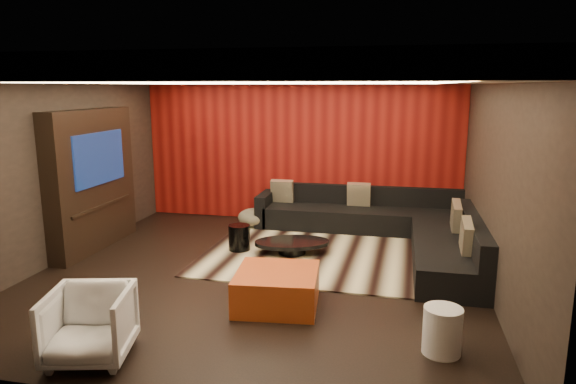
% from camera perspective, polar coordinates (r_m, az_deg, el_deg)
% --- Properties ---
extents(floor, '(6.00, 6.00, 0.02)m').
position_cam_1_polar(floor, '(7.19, -3.41, -9.16)').
color(floor, black).
rests_on(floor, ground).
extents(ceiling, '(6.00, 6.00, 0.02)m').
position_cam_1_polar(ceiling, '(6.72, -3.70, 13.92)').
color(ceiling, silver).
rests_on(ceiling, ground).
extents(wall_back, '(6.00, 0.02, 2.80)m').
position_cam_1_polar(wall_back, '(9.72, 1.32, 4.92)').
color(wall_back, black).
rests_on(wall_back, ground).
extents(wall_left, '(0.02, 6.00, 2.80)m').
position_cam_1_polar(wall_left, '(8.16, -24.35, 2.58)').
color(wall_left, black).
rests_on(wall_left, ground).
extents(wall_right, '(0.02, 6.00, 2.80)m').
position_cam_1_polar(wall_right, '(6.66, 22.22, 0.91)').
color(wall_right, black).
rests_on(wall_right, ground).
extents(red_feature_wall, '(5.98, 0.05, 2.78)m').
position_cam_1_polar(red_feature_wall, '(9.68, 1.27, 4.89)').
color(red_feature_wall, '#6B0C0A').
rests_on(red_feature_wall, ground).
extents(soffit_back, '(6.00, 0.60, 0.22)m').
position_cam_1_polar(soffit_back, '(9.35, 0.98, 12.58)').
color(soffit_back, silver).
rests_on(soffit_back, ground).
extents(soffit_front, '(6.00, 0.60, 0.22)m').
position_cam_1_polar(soffit_front, '(4.19, -14.19, 13.32)').
color(soffit_front, silver).
rests_on(soffit_front, ground).
extents(soffit_left, '(0.60, 4.80, 0.22)m').
position_cam_1_polar(soffit_left, '(7.90, -23.30, 11.81)').
color(soffit_left, silver).
rests_on(soffit_left, ground).
extents(soffit_right, '(0.60, 4.80, 0.22)m').
position_cam_1_polar(soffit_right, '(6.52, 20.36, 12.25)').
color(soffit_right, silver).
rests_on(soffit_right, ground).
extents(cove_back, '(4.80, 0.08, 0.04)m').
position_cam_1_polar(cove_back, '(9.01, 0.55, 12.04)').
color(cove_back, '#FFD899').
rests_on(cove_back, ground).
extents(cove_front, '(4.80, 0.08, 0.04)m').
position_cam_1_polar(cove_front, '(4.50, -12.17, 12.13)').
color(cove_front, '#FFD899').
rests_on(cove_front, ground).
extents(cove_left, '(0.08, 4.80, 0.04)m').
position_cam_1_polar(cove_left, '(7.71, -21.15, 11.33)').
color(cove_left, '#FFD899').
rests_on(cove_left, ground).
extents(cove_right, '(0.08, 4.80, 0.04)m').
position_cam_1_polar(cove_right, '(6.48, 17.27, 11.66)').
color(cove_right, '#FFD899').
rests_on(cove_right, ground).
extents(tv_surround, '(0.30, 2.00, 2.20)m').
position_cam_1_polar(tv_surround, '(8.60, -20.96, 1.24)').
color(tv_surround, black).
rests_on(tv_surround, ground).
extents(tv_screen, '(0.04, 1.30, 0.80)m').
position_cam_1_polar(tv_screen, '(8.46, -20.23, 3.53)').
color(tv_screen, black).
rests_on(tv_screen, ground).
extents(tv_shelf, '(0.04, 1.60, 0.04)m').
position_cam_1_polar(tv_shelf, '(8.59, -19.88, -1.42)').
color(tv_shelf, black).
rests_on(tv_shelf, ground).
extents(rug, '(4.08, 3.10, 0.02)m').
position_cam_1_polar(rug, '(8.00, 5.48, -6.84)').
color(rug, beige).
rests_on(rug, floor).
extents(coffee_table, '(1.43, 1.43, 0.19)m').
position_cam_1_polar(coffee_table, '(7.94, 0.45, -6.12)').
color(coffee_table, black).
rests_on(coffee_table, rug).
extents(drum_stool, '(0.43, 0.43, 0.40)m').
position_cam_1_polar(drum_stool, '(8.10, -5.43, -5.04)').
color(drum_stool, black).
rests_on(drum_stool, rug).
extents(striped_pouf, '(0.72, 0.72, 0.32)m').
position_cam_1_polar(striped_pouf, '(9.46, -3.82, -2.81)').
color(striped_pouf, beige).
rests_on(striped_pouf, rug).
extents(white_side_table, '(0.49, 0.49, 0.47)m').
position_cam_1_polar(white_side_table, '(5.33, 16.76, -14.53)').
color(white_side_table, white).
rests_on(white_side_table, floor).
extents(orange_ottoman, '(1.03, 1.03, 0.42)m').
position_cam_1_polar(orange_ottoman, '(6.15, -1.23, -10.65)').
color(orange_ottoman, '#B04516').
rests_on(orange_ottoman, floor).
extents(armchair, '(0.90, 0.91, 0.69)m').
position_cam_1_polar(armchair, '(5.32, -21.20, -13.61)').
color(armchair, silver).
rests_on(armchair, floor).
extents(sectional_sofa, '(3.65, 3.50, 0.75)m').
position_cam_1_polar(sectional_sofa, '(8.63, 11.19, -3.87)').
color(sectional_sofa, black).
rests_on(sectional_sofa, floor).
extents(throw_pillows, '(3.28, 2.73, 0.50)m').
position_cam_1_polar(throw_pillows, '(8.46, 10.28, -1.65)').
color(throw_pillows, beige).
rests_on(throw_pillows, sectional_sofa).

